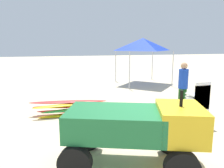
% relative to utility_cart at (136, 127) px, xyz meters
% --- Properties ---
extents(ground, '(80.00, 80.00, 0.00)m').
position_rel_utility_cart_xyz_m(ground, '(0.64, 0.52, -0.78)').
color(ground, beige).
extents(utility_cart, '(2.81, 2.05, 1.50)m').
position_rel_utility_cart_xyz_m(utility_cart, '(0.00, 0.00, 0.00)').
color(utility_cart, '#1E6B38').
rests_on(utility_cart, ground).
extents(stacked_plastic_chairs, '(0.48, 0.48, 1.29)m').
position_rel_utility_cart_xyz_m(stacked_plastic_chairs, '(2.52, 1.49, -0.04)').
color(stacked_plastic_chairs, white).
rests_on(stacked_plastic_chairs, ground).
extents(surfboard_pile, '(2.72, 0.75, 0.48)m').
position_rel_utility_cart_xyz_m(surfboard_pile, '(-0.91, 3.43, -0.55)').
color(surfboard_pile, yellow).
rests_on(surfboard_pile, ground).
extents(lifeguard_near_right, '(0.32, 0.32, 1.71)m').
position_rel_utility_cart_xyz_m(lifeguard_near_right, '(2.82, 2.75, 0.20)').
color(lifeguard_near_right, '#194C19').
rests_on(lifeguard_near_right, ground).
extents(popup_canopy, '(2.57, 2.57, 2.67)m').
position_rel_utility_cart_xyz_m(popup_canopy, '(3.67, 8.20, 1.52)').
color(popup_canopy, '#B2B2B7').
rests_on(popup_canopy, ground).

